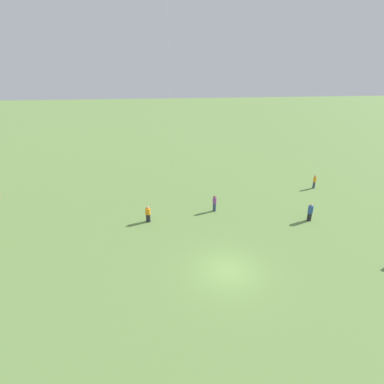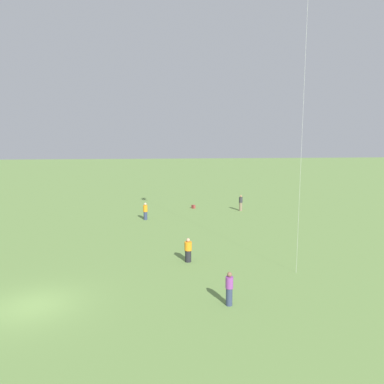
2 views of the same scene
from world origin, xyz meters
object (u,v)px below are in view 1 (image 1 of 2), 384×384
(person_4, at_px, (214,203))
(person_5, at_px, (148,214))
(person_3, at_px, (310,212))
(person_2, at_px, (314,182))

(person_4, bearing_deg, person_5, 26.85)
(person_3, bearing_deg, person_2, 21.11)
(person_3, bearing_deg, person_5, 135.08)
(person_4, relative_size, person_5, 1.06)
(person_3, distance_m, person_4, 8.97)
(person_4, distance_m, person_5, 6.66)
(person_2, bearing_deg, person_3, 68.20)
(person_2, height_order, person_5, person_2)
(person_5, bearing_deg, person_4, -61.24)
(person_2, xyz_separation_m, person_4, (12.82, 4.46, 0.00))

